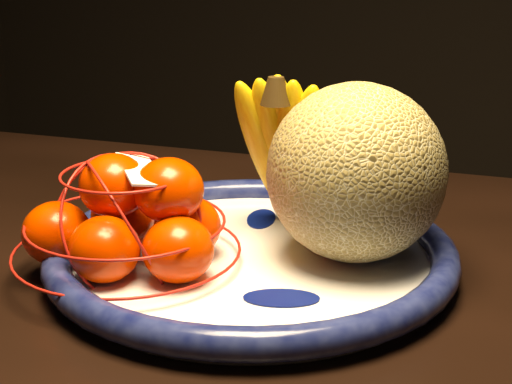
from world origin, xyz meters
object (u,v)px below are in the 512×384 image
at_px(cantaloupe, 356,173).
at_px(banana_bunch, 283,144).
at_px(fruit_bowl, 251,254).
at_px(dining_table, 84,363).
at_px(mandarin_bag, 132,223).

xyz_separation_m(cantaloupe, banana_bunch, (-0.09, 0.04, 0.01)).
bearing_deg(fruit_bowl, dining_table, -143.07).
bearing_deg(banana_bunch, mandarin_bag, -129.69).
distance_m(cantaloupe, mandarin_bag, 0.20).
bearing_deg(banana_bunch, cantaloupe, -35.37).
bearing_deg(mandarin_bag, fruit_bowl, 36.67).
xyz_separation_m(dining_table, mandarin_bag, (0.04, 0.03, 0.13)).
bearing_deg(mandarin_bag, dining_table, -142.51).
relative_size(dining_table, fruit_bowl, 4.28).
relative_size(fruit_bowl, banana_bunch, 2.22).
bearing_deg(fruit_bowl, mandarin_bag, -143.33).
bearing_deg(cantaloupe, mandarin_bag, -149.68).
relative_size(cantaloupe, mandarin_bag, 0.76).
height_order(cantaloupe, banana_bunch, banana_bunch).
relative_size(dining_table, cantaloupe, 10.07).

